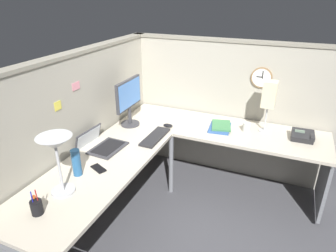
{
  "coord_description": "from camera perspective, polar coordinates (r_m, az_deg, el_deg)",
  "views": [
    {
      "loc": [
        -2.36,
        -0.87,
        2.07
      ],
      "look_at": [
        0.16,
        0.2,
        0.8
      ],
      "focal_mm": 31.93,
      "sensor_mm": 36.0,
      "label": 1
    }
  ],
  "objects": [
    {
      "name": "ground_plane",
      "position": [
        3.26,
        2.14,
        -14.52
      ],
      "size": [
        6.8,
        6.8,
        0.0
      ],
      "primitive_type": "plane",
      "color": "#47474C"
    },
    {
      "name": "laptop",
      "position": [
        2.84,
        -12.96,
        -3.41
      ],
      "size": [
        0.36,
        0.4,
        0.22
      ],
      "color": "#38383D",
      "rests_on": "desk"
    },
    {
      "name": "keyboard",
      "position": [
        2.93,
        -2.48,
        -2.09
      ],
      "size": [
        0.43,
        0.14,
        0.02
      ],
      "primitive_type": "cube",
      "rotation": [
        0.0,
        0.0,
        -0.01
      ],
      "color": "#232326",
      "rests_on": "desk"
    },
    {
      "name": "computer_mouse",
      "position": [
        3.15,
        -0.01,
        0.1
      ],
      "size": [
        0.06,
        0.1,
        0.03
      ],
      "primitive_type": "ellipsoid",
      "color": "black",
      "rests_on": "desk"
    },
    {
      "name": "coffee_mug",
      "position": [
        3.15,
        14.78,
        -0.19
      ],
      "size": [
        0.08,
        0.08,
        0.1
      ],
      "primitive_type": "cylinder",
      "color": "silver",
      "rests_on": "desk"
    },
    {
      "name": "book_stack",
      "position": [
        3.16,
        9.96,
        -0.14
      ],
      "size": [
        0.31,
        0.25,
        0.04
      ],
      "color": "#335999",
      "rests_on": "desk"
    },
    {
      "name": "desk_lamp_dome",
      "position": [
        2.15,
        -20.66,
        -3.85
      ],
      "size": [
        0.24,
        0.24,
        0.44
      ],
      "color": "#B7BABF",
      "rests_on": "desk"
    },
    {
      "name": "thermos_flask",
      "position": [
        2.43,
        -17.09,
        -6.68
      ],
      "size": [
        0.07,
        0.07,
        0.22
      ],
      "primitive_type": "cylinder",
      "color": "#26598C",
      "rests_on": "desk"
    },
    {
      "name": "cell_phone",
      "position": [
        2.51,
        -13.14,
        -7.9
      ],
      "size": [
        0.12,
        0.16,
        0.01
      ],
      "primitive_type": "cube",
      "rotation": [
        0.0,
        0.0,
        -0.42
      ],
      "color": "black",
      "rests_on": "desk"
    },
    {
      "name": "desk",
      "position": [
        2.77,
        2.18,
        -6.4
      ],
      "size": [
        2.35,
        2.15,
        0.73
      ],
      "color": "beige",
      "rests_on": "ground"
    },
    {
      "name": "pinned_note_middle",
      "position": [
        2.7,
        -17.17,
        7.29
      ],
      "size": [
        0.1,
        0.0,
        0.07
      ],
      "primitive_type": "cube",
      "color": "pink"
    },
    {
      "name": "cubicle_wall_right",
      "position": [
        3.53,
        11.48,
        3.18
      ],
      "size": [
        0.12,
        2.37,
        1.58
      ],
      "color": "#A8A393",
      "rests_on": "ground"
    },
    {
      "name": "cubicle_wall_back",
      "position": [
        2.94,
        -16.31,
        -1.88
      ],
      "size": [
        2.57,
        0.12,
        1.58
      ],
      "color": "#A8A393",
      "rests_on": "ground"
    },
    {
      "name": "pen_cup",
      "position": [
        2.17,
        -23.79,
        -13.97
      ],
      "size": [
        0.08,
        0.08,
        0.18
      ],
      "color": "black",
      "rests_on": "desk"
    },
    {
      "name": "pinned_note_leftmost",
      "position": [
        2.56,
        -20.3,
        3.63
      ],
      "size": [
        0.07,
        0.0,
        0.07
      ],
      "primitive_type": "cube",
      "color": "#EAD84C"
    },
    {
      "name": "desk_lamp_paper",
      "position": [
        3.08,
        18.75,
        5.49
      ],
      "size": [
        0.13,
        0.13,
        0.53
      ],
      "color": "#B7BABF",
      "rests_on": "desk"
    },
    {
      "name": "monitor",
      "position": [
        3.13,
        -7.47,
        5.14
      ],
      "size": [
        0.46,
        0.2,
        0.5
      ],
      "color": "#38383D",
      "rests_on": "desk"
    },
    {
      "name": "wall_clock",
      "position": [
        3.3,
        17.43,
        8.82
      ],
      "size": [
        0.04,
        0.22,
        0.22
      ],
      "color": "olive"
    },
    {
      "name": "office_phone",
      "position": [
        3.16,
        24.41,
        -1.77
      ],
      "size": [
        0.19,
        0.21,
        0.11
      ],
      "color": "#232326",
      "rests_on": "desk"
    }
  ]
}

